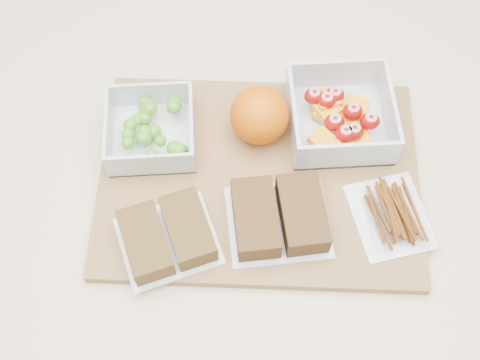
{
  "coord_description": "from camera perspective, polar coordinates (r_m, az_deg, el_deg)",
  "views": [
    {
      "loc": [
        -0.02,
        -0.36,
        1.62
      ],
      "look_at": [
        -0.0,
        -0.01,
        0.93
      ],
      "focal_mm": 45.0,
      "sensor_mm": 36.0,
      "label": 1
    }
  ],
  "objects": [
    {
      "name": "ground",
      "position": [
        1.66,
        0.0,
        -14.6
      ],
      "size": [
        4.0,
        4.0,
        0.0
      ],
      "primitive_type": "plane",
      "color": "gray",
      "rests_on": "ground"
    },
    {
      "name": "pretzel_bag",
      "position": [
        0.78,
        14.19,
        -3.05
      ],
      "size": [
        0.11,
        0.12,
        0.02
      ],
      "color": "silver",
      "rests_on": "cutting_board"
    },
    {
      "name": "sandwich_bag_center",
      "position": [
        0.75,
        3.7,
        -3.45
      ],
      "size": [
        0.13,
        0.12,
        0.04
      ],
      "color": "silver",
      "rests_on": "cutting_board"
    },
    {
      "name": "sandwich_bag_left",
      "position": [
        0.74,
        -6.93,
        -5.29
      ],
      "size": [
        0.14,
        0.13,
        0.04
      ],
      "color": "silver",
      "rests_on": "cutting_board"
    },
    {
      "name": "cutting_board",
      "position": [
        0.8,
        1.81,
        0.24
      ],
      "size": [
        0.45,
        0.34,
        0.02
      ],
      "primitive_type": "cube",
      "rotation": [
        0.0,
        0.0,
        -0.1
      ],
      "color": "olive",
      "rests_on": "counter"
    },
    {
      "name": "grape_container",
      "position": [
        0.81,
        -8.34,
        4.77
      ],
      "size": [
        0.11,
        0.11,
        0.05
      ],
      "color": "silver",
      "rests_on": "cutting_board"
    },
    {
      "name": "counter",
      "position": [
        1.22,
        0.0,
        -9.99
      ],
      "size": [
        1.2,
        0.9,
        0.9
      ],
      "primitive_type": "cube",
      "color": "beige",
      "rests_on": "ground"
    },
    {
      "name": "fruit_container",
      "position": [
        0.82,
        9.43,
        5.94
      ],
      "size": [
        0.13,
        0.13,
        0.06
      ],
      "color": "silver",
      "rests_on": "cutting_board"
    },
    {
      "name": "orange",
      "position": [
        0.79,
        1.86,
        6.14
      ],
      "size": [
        0.08,
        0.08,
        0.08
      ],
      "primitive_type": "sphere",
      "color": "#D05A04",
      "rests_on": "cutting_board"
    }
  ]
}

